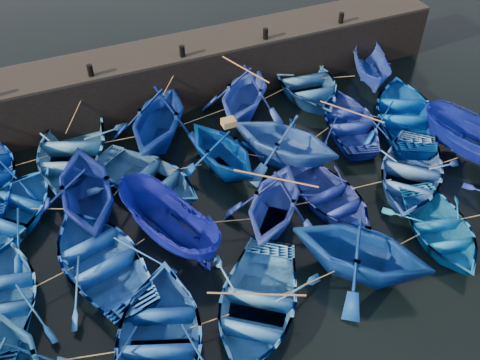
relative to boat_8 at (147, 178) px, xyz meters
name	(u,v)px	position (x,y,z in m)	size (l,w,h in m)	color
ground	(276,252)	(3.20, -4.92, -0.50)	(120.00, 120.00, 0.00)	black
quay_wall	(179,73)	(3.20, 5.58, 0.75)	(26.00, 2.50, 2.50)	black
quay_top	(176,48)	(3.20, 5.58, 2.06)	(26.00, 2.50, 0.12)	black
bollard_1	(90,70)	(-0.80, 4.68, 2.37)	(0.24, 0.24, 0.50)	black
bollard_2	(182,51)	(3.20, 4.68, 2.37)	(0.24, 0.24, 0.50)	black
bollard_3	(265,34)	(7.20, 4.68, 2.37)	(0.24, 0.24, 0.50)	black
bollard_4	(341,18)	(11.20, 4.68, 2.37)	(0.24, 0.24, 0.50)	black
boat_1	(70,149)	(-2.43, 2.80, 0.10)	(4.14, 5.79, 1.20)	#2F6DB7
boat_2	(158,117)	(1.32, 2.62, 0.77)	(4.17, 4.83, 2.54)	navy
boat_3	(244,93)	(5.43, 2.99, 0.68)	(3.87, 4.49, 2.37)	blue
boat_4	(306,82)	(8.86, 3.50, 0.08)	(4.03, 5.63, 1.17)	#235B9F
boat_5	(371,68)	(12.25, 3.05, 0.27)	(1.51, 4.02, 1.56)	blue
boat_6	(6,216)	(-5.25, 0.02, 0.05)	(3.81, 5.33, 1.11)	#0C4AA1
boat_7	(86,188)	(-2.31, -0.48, 0.76)	(4.15, 4.82, 2.53)	navy
boat_8	(147,178)	(0.00, 0.00, 0.00)	(3.48, 4.87, 1.01)	#245B9B
boat_9	(222,149)	(3.10, -0.15, 0.57)	(3.53, 4.09, 2.15)	navy
boat_10	(285,139)	(5.59, -0.70, 0.71)	(3.99, 4.62, 2.43)	blue
boat_11	(350,121)	(9.23, 0.07, -0.02)	(3.35, 4.69, 0.97)	navy
boat_12	(406,113)	(11.76, -0.52, 0.08)	(4.01, 5.61, 1.16)	#0345B1
boat_13	(1,299)	(-5.75, -3.62, 0.01)	(3.56, 4.98, 1.03)	#17519E
boat_14	(101,259)	(-2.52, -3.28, 0.05)	(3.83, 5.36, 1.11)	blue
boat_15	(168,224)	(-0.05, -3.02, 0.41)	(1.77, 4.71, 1.82)	#070F7F
boat_16	(274,201)	(3.72, -3.61, 0.58)	(3.57, 4.14, 2.18)	#233BAB
boat_17	(331,197)	(6.08, -3.69, -0.06)	(3.07, 4.29, 0.89)	navy
boat_18	(410,174)	(9.56, -3.84, 0.03)	(3.66, 5.12, 1.06)	blue
boat_19	(478,144)	(12.77, -3.83, 0.48)	(1.91, 5.07, 1.96)	navy
boat_21	(161,338)	(-1.54, -6.92, 0.06)	(3.92, 5.47, 1.14)	navy
boat_22	(256,305)	(1.51, -6.95, 0.03)	(3.69, 5.16, 1.07)	blue
boat_23	(361,249)	(5.30, -6.80, 0.72)	(4.02, 4.66, 2.45)	navy
boat_24	(440,228)	(8.85, -6.58, -0.05)	(3.16, 4.42, 0.92)	#0F64B8
wooden_crate	(229,123)	(3.40, -0.15, 1.78)	(0.51, 0.42, 0.27)	olive
mooring_ropes	(227,147)	(3.42, 0.12, 0.38)	(18.06, 11.69, 2.10)	tan
loose_oars	(285,151)	(4.97, -1.87, 1.17)	(9.98, 12.02, 1.45)	#99724C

